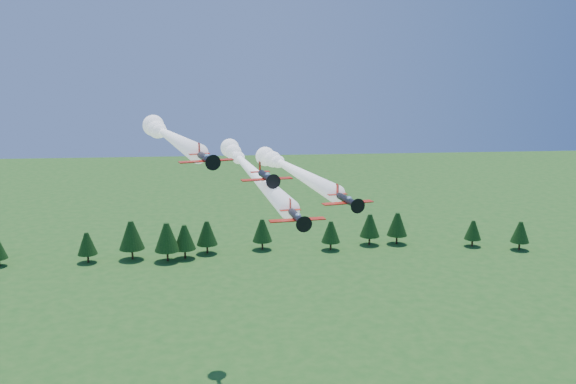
{
  "coord_description": "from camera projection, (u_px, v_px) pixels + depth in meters",
  "views": [
    {
      "loc": [
        -5.31,
        -80.77,
        60.3
      ],
      "look_at": [
        2.1,
        0.0,
        42.62
      ],
      "focal_mm": 40.0,
      "sensor_mm": 36.0,
      "label": 1
    }
  ],
  "objects": [
    {
      "name": "treeline",
      "position": [
        224.0,
        234.0,
        194.37
      ],
      "size": [
        168.86,
        18.03,
        11.68
      ],
      "color": "#382314",
      "rests_on": "ground"
    },
    {
      "name": "plane_left",
      "position": [
        169.0,
        135.0,
        99.93
      ],
      "size": [
        15.38,
        40.54,
        3.7
      ],
      "rotation": [
        0.0,
        0.0,
        0.28
      ],
      "color": "black",
      "rests_on": "ground"
    },
    {
      "name": "plane_right",
      "position": [
        290.0,
        168.0,
        109.18
      ],
      "size": [
        13.82,
        44.56,
        3.7
      ],
      "rotation": [
        0.0,
        0.0,
        0.21
      ],
      "color": "black",
      "rests_on": "ground"
    },
    {
      "name": "plane_slot",
      "position": [
        266.0,
        177.0,
        88.52
      ],
      "size": [
        7.27,
        7.97,
        2.54
      ],
      "rotation": [
        0.0,
        0.0,
        0.2
      ],
      "color": "black",
      "rests_on": "ground"
    },
    {
      "name": "plane_lead",
      "position": [
        248.0,
        168.0,
        107.18
      ],
      "size": [
        12.87,
        60.52,
        3.7
      ],
      "rotation": [
        0.0,
        0.0,
        0.14
      ],
      "color": "black",
      "rests_on": "ground"
    }
  ]
}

